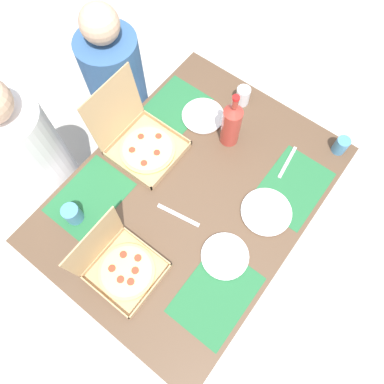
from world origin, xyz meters
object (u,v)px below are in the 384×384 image
object	(u,v)px
cup_dark	(73,214)
diner_left_seat	(45,169)
soda_bottle	(231,124)
pizza_box_center	(120,265)
cup_spare	(243,96)
plate_near_right	(225,256)
cup_clear_left	(341,145)
plate_middle	(203,116)
pizza_box_corner_right	(140,141)
plate_far_left	(266,212)
diner_right_seat	(121,99)

from	to	relation	value
cup_dark	diner_left_seat	xyz separation A→B (m)	(0.11, 0.43, -0.25)
soda_bottle	pizza_box_center	bearing A→B (deg)	-179.63
pizza_box_center	cup_spare	xyz separation A→B (m)	(1.01, 0.08, 0.00)
plate_near_right	cup_clear_left	bearing A→B (deg)	-10.02
plate_middle	cup_dark	xyz separation A→B (m)	(-0.78, 0.13, 0.04)
pizza_box_corner_right	soda_bottle	size ratio (longest dim) A/B	1.06
pizza_box_center	plate_middle	world-z (taller)	pizza_box_center
plate_near_right	soda_bottle	xyz separation A→B (m)	(0.49, 0.32, 0.12)
plate_far_left	cup_dark	size ratio (longest dim) A/B	2.41
plate_far_left	plate_middle	world-z (taller)	same
pizza_box_center	soda_bottle	size ratio (longest dim) A/B	0.95
cup_dark	plate_near_right	bearing A→B (deg)	-67.60
plate_middle	plate_near_right	size ratio (longest dim) A/B	1.04
pizza_box_center	plate_middle	distance (m)	0.84
pizza_box_corner_right	soda_bottle	bearing A→B (deg)	-47.09
cup_spare	diner_left_seat	distance (m)	1.12
soda_bottle	cup_dark	xyz separation A→B (m)	(-0.75, 0.31, -0.08)
pizza_box_corner_right	cup_spare	distance (m)	0.57
cup_spare	cup_dark	distance (m)	1.00
plate_far_left	cup_clear_left	bearing A→B (deg)	-11.96
plate_middle	cup_spare	size ratio (longest dim) A/B	2.18
plate_near_right	cup_dark	distance (m)	0.68
pizza_box_corner_right	plate_middle	xyz separation A→B (m)	(0.32, -0.14, -0.04)
soda_bottle	cup_dark	bearing A→B (deg)	157.58
plate_middle	cup_spare	world-z (taller)	cup_spare
soda_bottle	cup_spare	distance (m)	0.25
soda_bottle	plate_far_left	bearing A→B (deg)	-121.20
cup_spare	diner_right_seat	bearing A→B (deg)	110.93
soda_bottle	diner_right_seat	distance (m)	0.82
plate_middle	soda_bottle	bearing A→B (deg)	-98.51
cup_spare	cup_dark	world-z (taller)	cup_spare
diner_left_seat	plate_near_right	bearing A→B (deg)	-81.91
plate_far_left	cup_dark	bearing A→B (deg)	128.92
pizza_box_center	cup_clear_left	distance (m)	1.15
pizza_box_corner_right	cup_dark	xyz separation A→B (m)	(-0.46, -0.00, -0.00)
plate_near_right	diner_right_seat	world-z (taller)	diner_right_seat
pizza_box_corner_right	plate_middle	bearing A→B (deg)	-23.11
soda_bottle	cup_spare	xyz separation A→B (m)	(0.22, 0.07, -0.08)
plate_near_right	diner_left_seat	world-z (taller)	diner_left_seat
soda_bottle	diner_right_seat	xyz separation A→B (m)	(-0.03, 0.74, -0.37)
plate_middle	cup_spare	bearing A→B (deg)	-27.71
pizza_box_center	cup_dark	xyz separation A→B (m)	(0.04, 0.31, 0.00)
cup_spare	cup_clear_left	distance (m)	0.53
cup_clear_left	diner_left_seat	size ratio (longest dim) A/B	0.07
cup_dark	diner_right_seat	bearing A→B (deg)	30.81
cup_dark	plate_far_left	bearing A→B (deg)	-51.08
pizza_box_center	cup_clear_left	size ratio (longest dim) A/B	3.57
plate_middle	plate_near_right	xyz separation A→B (m)	(-0.52, -0.50, 0.00)
cup_dark	cup_clear_left	bearing A→B (deg)	-36.90
pizza_box_center	plate_middle	xyz separation A→B (m)	(0.82, 0.18, -0.04)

